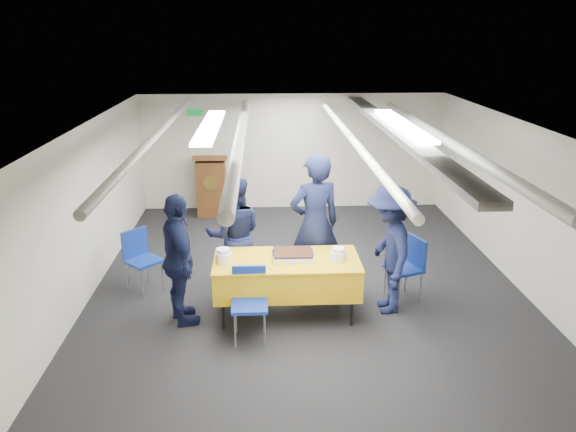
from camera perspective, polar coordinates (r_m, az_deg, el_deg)
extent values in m
plane|color=black|center=(8.34, 1.78, -6.38)|extent=(7.00, 7.00, 0.00)
cube|color=silver|center=(11.29, 0.45, 6.52)|extent=(6.00, 0.02, 2.30)
cube|color=silver|center=(8.24, -19.34, 0.81)|extent=(0.02, 7.00, 2.30)
cube|color=silver|center=(8.68, 21.95, 1.38)|extent=(0.02, 7.00, 2.30)
cube|color=silver|center=(7.65, 1.95, 9.35)|extent=(6.00, 7.00, 0.02)
cylinder|color=silver|center=(7.77, -13.08, 8.20)|extent=(0.10, 6.90, 0.10)
cylinder|color=silver|center=(7.66, -4.86, 8.16)|extent=(0.14, 6.90, 0.14)
cylinder|color=silver|center=(7.76, 6.40, 7.94)|extent=(0.10, 6.90, 0.10)
cylinder|color=silver|center=(8.07, 15.62, 7.50)|extent=(0.14, 6.90, 0.14)
cube|color=gray|center=(7.86, 10.80, 8.61)|extent=(0.28, 6.90, 0.08)
cube|color=white|center=(7.66, -7.91, 9.04)|extent=(0.25, 2.60, 0.04)
cube|color=white|center=(7.87, 11.55, 9.10)|extent=(0.25, 2.60, 0.04)
cube|color=#0C591E|center=(11.18, -9.46, 10.32)|extent=(0.30, 0.04, 0.12)
cylinder|color=black|center=(7.02, -6.59, -9.98)|extent=(0.04, 0.04, 0.36)
cylinder|color=black|center=(7.08, 6.51, -9.69)|extent=(0.04, 0.04, 0.36)
cylinder|color=black|center=(7.59, -6.29, -7.63)|extent=(0.04, 0.04, 0.36)
cylinder|color=black|center=(7.65, 5.75, -7.39)|extent=(0.04, 0.04, 0.36)
cube|color=gold|center=(7.13, -0.13, -6.07)|extent=(1.81, 0.87, 0.39)
cube|color=gold|center=(7.04, -0.14, -4.52)|extent=(1.83, 0.89, 0.03)
cube|color=white|center=(7.07, 0.50, -4.04)|extent=(0.50, 0.40, 0.06)
cube|color=black|center=(7.05, 0.50, -3.71)|extent=(0.48, 0.38, 0.03)
sphere|color=#150F91|center=(6.88, -1.26, -4.33)|extent=(0.04, 0.04, 0.04)
sphere|color=#150F91|center=(7.21, -1.34, -3.20)|extent=(0.04, 0.04, 0.04)
sphere|color=#150F91|center=(6.88, -0.33, -4.31)|extent=(0.04, 0.04, 0.04)
sphere|color=#150F91|center=(7.22, -0.46, -3.19)|extent=(0.04, 0.04, 0.04)
sphere|color=#150F91|center=(6.89, 0.59, -4.29)|extent=(0.04, 0.04, 0.04)
sphere|color=#150F91|center=(7.22, 0.42, -3.17)|extent=(0.04, 0.04, 0.04)
sphere|color=#150F91|center=(6.89, 1.51, -4.27)|extent=(0.04, 0.04, 0.04)
sphere|color=#150F91|center=(7.23, 1.30, -3.15)|extent=(0.04, 0.04, 0.04)
sphere|color=#150F91|center=(6.90, 2.43, -4.25)|extent=(0.04, 0.04, 0.04)
sphere|color=#150F91|center=(7.24, 2.18, -3.14)|extent=(0.04, 0.04, 0.04)
sphere|color=#150F91|center=(6.96, -1.44, -4.04)|extent=(0.04, 0.04, 0.04)
sphere|color=#150F91|center=(6.99, 2.53, -3.96)|extent=(0.04, 0.04, 0.04)
sphere|color=#150F91|center=(7.04, -1.46, -3.75)|extent=(0.04, 0.04, 0.04)
sphere|color=#150F91|center=(7.07, 2.46, -3.68)|extent=(0.04, 0.04, 0.04)
sphere|color=#150F91|center=(7.13, -1.48, -3.47)|extent=(0.04, 0.04, 0.04)
sphere|color=#150F91|center=(7.15, 2.40, -3.40)|extent=(0.04, 0.04, 0.04)
cylinder|color=white|center=(6.98, -6.56, -4.19)|extent=(0.20, 0.20, 0.13)
cylinder|color=white|center=(6.95, -6.58, -3.52)|extent=(0.17, 0.17, 0.05)
cylinder|color=white|center=(7.03, 5.10, -4.04)|extent=(0.20, 0.20, 0.11)
cylinder|color=white|center=(7.00, 5.12, -3.44)|extent=(0.16, 0.16, 0.05)
cube|color=brown|center=(11.03, -7.76, 2.84)|extent=(0.55, 0.45, 1.10)
cube|color=brown|center=(10.86, -7.91, 5.85)|extent=(0.62, 0.53, 0.21)
cylinder|color=gold|center=(10.77, -7.90, 3.27)|extent=(0.28, 0.02, 0.28)
cylinder|color=gray|center=(6.60, -5.40, -11.56)|extent=(0.02, 0.02, 0.43)
cylinder|color=gray|center=(6.60, -2.39, -11.51)|extent=(0.02, 0.02, 0.43)
cylinder|color=gray|center=(6.90, -5.32, -10.14)|extent=(0.02, 0.02, 0.43)
cylinder|color=gray|center=(6.89, -2.45, -10.09)|extent=(0.02, 0.02, 0.43)
cube|color=navy|center=(6.63, -3.93, -9.04)|extent=(0.43, 0.43, 0.04)
cube|color=navy|center=(6.70, -3.97, -6.62)|extent=(0.40, 0.04, 0.40)
cylinder|color=gray|center=(7.85, 9.82, -6.60)|extent=(0.02, 0.02, 0.43)
cylinder|color=gray|center=(7.60, 11.21, -7.58)|extent=(0.02, 0.02, 0.43)
cylinder|color=gray|center=(8.03, 11.87, -6.14)|extent=(0.02, 0.02, 0.43)
cylinder|color=gray|center=(7.78, 13.30, -7.08)|extent=(0.02, 0.02, 0.43)
cube|color=navy|center=(7.71, 11.66, -5.27)|extent=(0.54, 0.54, 0.04)
cube|color=navy|center=(7.73, 12.93, -3.52)|extent=(0.18, 0.39, 0.40)
cylinder|color=gray|center=(7.93, -14.60, -6.68)|extent=(0.02, 0.02, 0.43)
cylinder|color=gray|center=(8.10, -12.62, -5.95)|extent=(0.02, 0.02, 0.43)
cylinder|color=gray|center=(8.19, -15.95, -5.95)|extent=(0.02, 0.02, 0.43)
cylinder|color=gray|center=(8.36, -14.01, -5.27)|extent=(0.02, 0.02, 0.43)
cube|color=navy|center=(8.05, -14.43, -4.43)|extent=(0.59, 0.59, 0.04)
cube|color=navy|center=(8.12, -15.31, -2.64)|extent=(0.31, 0.31, 0.40)
imported|color=black|center=(7.62, 2.73, -0.87)|extent=(0.82, 0.65, 1.97)
imported|color=black|center=(7.72, -5.48, -1.95)|extent=(0.84, 0.68, 1.64)
imported|color=black|center=(6.96, -11.03, -4.45)|extent=(0.73, 1.06, 1.67)
imported|color=black|center=(7.26, 10.26, -3.36)|extent=(0.63, 1.09, 1.69)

